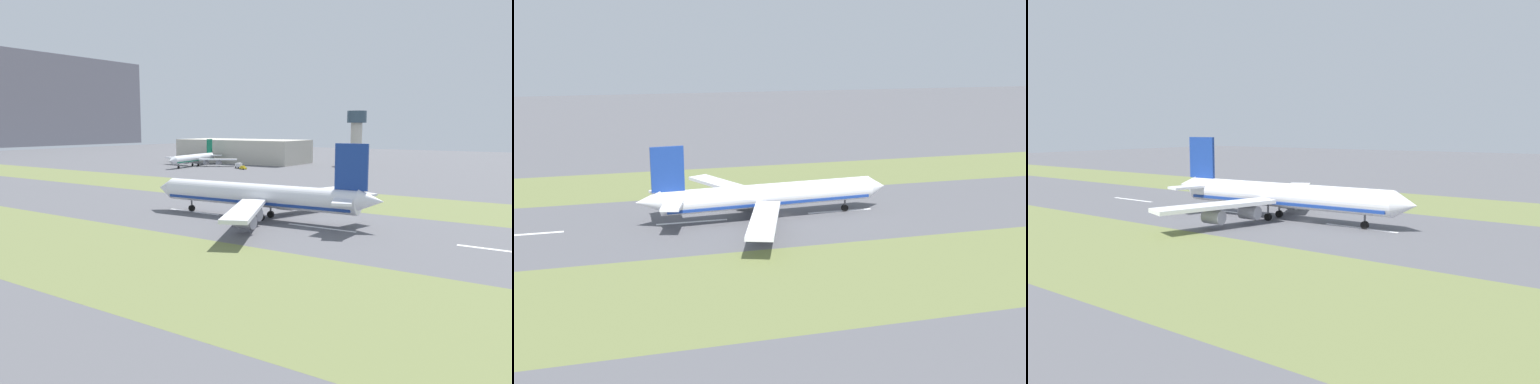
{
  "view_description": "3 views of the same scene",
  "coord_description": "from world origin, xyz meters",
  "views": [
    {
      "loc": [
        -106.31,
        -77.12,
        24.37
      ],
      "look_at": [
        1.76,
        -4.82,
        7.0
      ],
      "focal_mm": 35.0,
      "sensor_mm": 36.0,
      "label": 1
    },
    {
      "loc": [
        145.67,
        -42.93,
        44.22
      ],
      "look_at": [
        1.76,
        -4.82,
        7.0
      ],
      "focal_mm": 42.0,
      "sensor_mm": 36.0,
      "label": 2
    },
    {
      "loc": [
        101.31,
        64.66,
        22.34
      ],
      "look_at": [
        1.76,
        -4.82,
        7.0
      ],
      "focal_mm": 35.0,
      "sensor_mm": 36.0,
      "label": 3
    }
  ],
  "objects": [
    {
      "name": "grass_median_west",
      "position": [
        -45.0,
        0.0,
        0.0
      ],
      "size": [
        40.0,
        600.0,
        0.01
      ],
      "primitive_type": "cube",
      "color": "olive",
      "rests_on": "ground"
    },
    {
      "name": "centreline_dash_near",
      "position": [
        0.0,
        -64.82,
        0.01
      ],
      "size": [
        1.2,
        18.0,
        0.01
      ],
      "primitive_type": "cube",
      "color": "silver",
      "rests_on": "ground"
    },
    {
      "name": "grass_median_east",
      "position": [
        45.0,
        0.0,
        0.0
      ],
      "size": [
        40.0,
        600.0,
        0.01
      ],
      "primitive_type": "cube",
      "color": "olive",
      "rests_on": "ground"
    },
    {
      "name": "centreline_dash_far",
      "position": [
        0.0,
        15.18,
        0.01
      ],
      "size": [
        1.2,
        18.0,
        0.01
      ],
      "primitive_type": "cube",
      "color": "silver",
      "rests_on": "ground"
    },
    {
      "name": "centreline_dash_mid",
      "position": [
        0.0,
        -24.82,
        0.01
      ],
      "size": [
        1.2,
        18.0,
        0.01
      ],
      "primitive_type": "cube",
      "color": "silver",
      "rests_on": "ground"
    },
    {
      "name": "ground_plane",
      "position": [
        0.0,
        0.0,
        0.0
      ],
      "size": [
        800.0,
        800.0,
        0.0
      ],
      "primitive_type": "plane",
      "color": "#56565B"
    },
    {
      "name": "airplane_main_jet",
      "position": [
        1.88,
        -6.72,
        6.02
      ],
      "size": [
        64.01,
        67.21,
        20.2
      ],
      "color": "white",
      "rests_on": "ground"
    }
  ]
}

